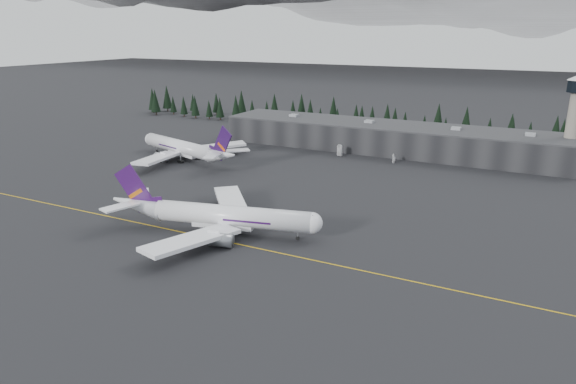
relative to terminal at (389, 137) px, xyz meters
The scene contains 10 objects.
ground 125.16m from the terminal, 90.00° to the right, with size 1400.00×1400.00×0.00m, color black.
taxiline 127.16m from the terminal, 90.00° to the right, with size 400.00×0.40×0.02m, color gold.
terminal is the anchor object (origin of this frame).
control_tower 76.98m from the terminal, ahead, with size 10.00×10.00×37.70m.
treeline 37.02m from the terminal, 90.00° to the left, with size 360.00×20.00×15.00m, color black.
mountain_ridge 875.02m from the terminal, 90.00° to the left, with size 4400.00×900.00×420.00m, color white, non-canonical shape.
jet_main 123.50m from the terminal, 96.60° to the right, with size 61.69×56.30×18.42m.
jet_parked 93.84m from the terminal, 141.09° to the right, with size 61.96×56.09×18.65m.
gse_vehicle_a 27.16m from the terminal, 128.14° to the right, with size 2.52×5.47×1.52m, color white.
gse_vehicle_b 24.78m from the terminal, 67.98° to the right, with size 1.66×4.12×1.40m, color silver.
Camera 1 is at (65.59, -108.78, 54.86)m, focal length 32.00 mm.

